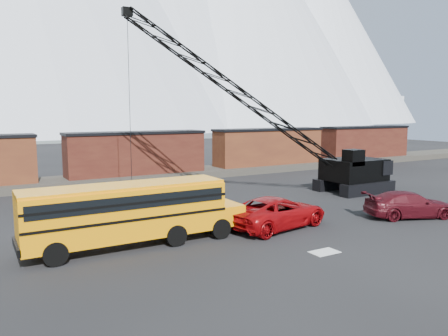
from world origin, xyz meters
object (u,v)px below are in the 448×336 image
object	(u,v)px
school_bus	(133,211)
maroon_suv	(409,205)
crawler_crane	(245,98)
red_pickup	(277,212)

from	to	relation	value
school_bus	maroon_suv	bearing A→B (deg)	-10.10
maroon_suv	crawler_crane	distance (m)	13.98
red_pickup	crawler_crane	world-z (taller)	crawler_crane
school_bus	red_pickup	bearing A→B (deg)	-5.29
school_bus	maroon_suv	size ratio (longest dim) A/B	2.03
school_bus	maroon_suv	xyz separation A→B (m)	(17.36, -3.09, -0.96)
red_pickup	crawler_crane	size ratio (longest dim) A/B	0.31
school_bus	maroon_suv	world-z (taller)	school_bus
school_bus	crawler_crane	bearing A→B (deg)	33.05
school_bus	crawler_crane	xyz separation A→B (m)	(11.56, 7.52, 6.04)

